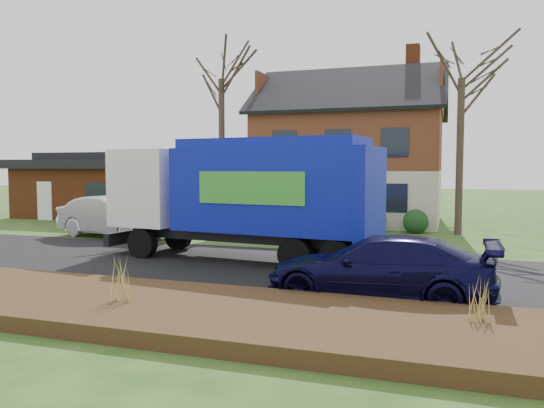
% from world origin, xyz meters
% --- Properties ---
extents(ground, '(120.00, 120.00, 0.00)m').
position_xyz_m(ground, '(0.00, 0.00, 0.00)').
color(ground, '#254517').
rests_on(ground, ground).
extents(road, '(80.00, 7.00, 0.02)m').
position_xyz_m(road, '(0.00, 0.00, 0.01)').
color(road, black).
rests_on(road, ground).
extents(mulch_verge, '(80.00, 3.50, 0.30)m').
position_xyz_m(mulch_verge, '(0.00, -5.30, 0.15)').
color(mulch_verge, '#321B10').
rests_on(mulch_verge, ground).
extents(main_house, '(12.95, 8.95, 9.26)m').
position_xyz_m(main_house, '(1.49, 13.91, 4.03)').
color(main_house, beige).
rests_on(main_house, ground).
extents(ranch_house, '(9.80, 8.20, 3.70)m').
position_xyz_m(ranch_house, '(-12.00, 13.00, 1.81)').
color(ranch_house, brown).
rests_on(ranch_house, ground).
extents(garbage_truck, '(8.92, 3.32, 3.73)m').
position_xyz_m(garbage_truck, '(1.03, 0.95, 2.15)').
color(garbage_truck, black).
rests_on(garbage_truck, ground).
extents(silver_sedan, '(5.41, 2.78, 1.70)m').
position_xyz_m(silver_sedan, '(-6.02, 4.32, 0.85)').
color(silver_sedan, '#B1B3B9').
rests_on(silver_sedan, ground).
extents(navy_wagon, '(4.92, 2.07, 1.42)m').
position_xyz_m(navy_wagon, '(5.57, -2.68, 0.71)').
color(navy_wagon, black).
rests_on(navy_wagon, ground).
extents(tree_front_west, '(3.36, 3.36, 9.99)m').
position_xyz_m(tree_front_west, '(-3.73, 9.91, 8.23)').
color(tree_front_west, '#3E2F25').
rests_on(tree_front_west, ground).
extents(tree_front_east, '(3.41, 3.41, 9.48)m').
position_xyz_m(tree_front_east, '(7.36, 9.81, 7.70)').
color(tree_front_east, '#403026').
rests_on(tree_front_east, ground).
extents(tree_back, '(3.44, 3.44, 10.88)m').
position_xyz_m(tree_back, '(5.79, 21.94, 9.07)').
color(tree_back, '#3B2D23').
rests_on(tree_back, ground).
extents(grass_clump_mid, '(0.32, 0.26, 0.88)m').
position_xyz_m(grass_clump_mid, '(0.99, -5.48, 0.74)').
color(grass_clump_mid, tan).
rests_on(grass_clump_mid, mulch_verge).
extents(grass_clump_east, '(0.31, 0.26, 0.78)m').
position_xyz_m(grass_clump_east, '(7.51, -4.74, 0.69)').
color(grass_clump_east, '#A9964A').
rests_on(grass_clump_east, mulch_verge).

